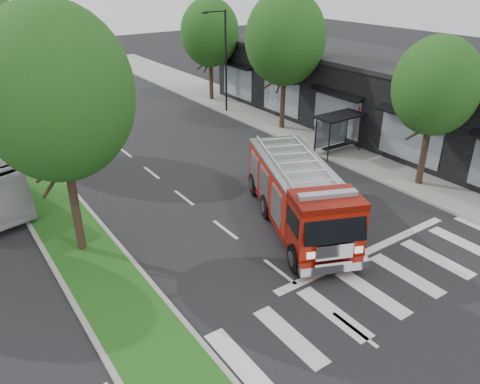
% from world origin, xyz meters
% --- Properties ---
extents(ground, '(140.00, 140.00, 0.00)m').
position_xyz_m(ground, '(0.00, 0.00, 0.00)').
color(ground, black).
rests_on(ground, ground).
extents(sidewalk_right, '(5.00, 80.00, 0.15)m').
position_xyz_m(sidewalk_right, '(12.50, 10.00, 0.07)').
color(sidewalk_right, gray).
rests_on(sidewalk_right, ground).
extents(median, '(3.00, 50.00, 0.15)m').
position_xyz_m(median, '(-6.00, 18.00, 0.08)').
color(median, gray).
rests_on(median, ground).
extents(storefront_row, '(8.00, 30.00, 5.00)m').
position_xyz_m(storefront_row, '(17.00, 10.00, 2.50)').
color(storefront_row, black).
rests_on(storefront_row, ground).
extents(bus_shelter, '(3.20, 1.60, 2.61)m').
position_xyz_m(bus_shelter, '(11.20, 8.15, 2.04)').
color(bus_shelter, black).
rests_on(bus_shelter, ground).
extents(tree_right_near, '(4.40, 4.40, 8.05)m').
position_xyz_m(tree_right_near, '(11.50, 2.00, 5.51)').
color(tree_right_near, black).
rests_on(tree_right_near, ground).
extents(tree_right_mid, '(5.60, 5.60, 9.72)m').
position_xyz_m(tree_right_mid, '(11.50, 14.00, 6.49)').
color(tree_right_mid, black).
rests_on(tree_right_mid, ground).
extents(tree_right_far, '(5.00, 5.00, 8.73)m').
position_xyz_m(tree_right_far, '(11.50, 24.00, 5.84)').
color(tree_right_far, black).
rests_on(tree_right_far, ground).
extents(tree_median_near, '(5.80, 5.80, 10.16)m').
position_xyz_m(tree_median_near, '(-6.00, 6.00, 6.81)').
color(tree_median_near, black).
rests_on(tree_median_near, ground).
extents(streetlight_right_far, '(2.11, 0.20, 8.00)m').
position_xyz_m(streetlight_right_far, '(10.35, 20.00, 4.48)').
color(streetlight_right_far, black).
rests_on(streetlight_right_far, ground).
extents(fire_engine, '(6.11, 9.60, 3.21)m').
position_xyz_m(fire_engine, '(3.11, 2.54, 1.54)').
color(fire_engine, '#660D05').
rests_on(fire_engine, ground).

